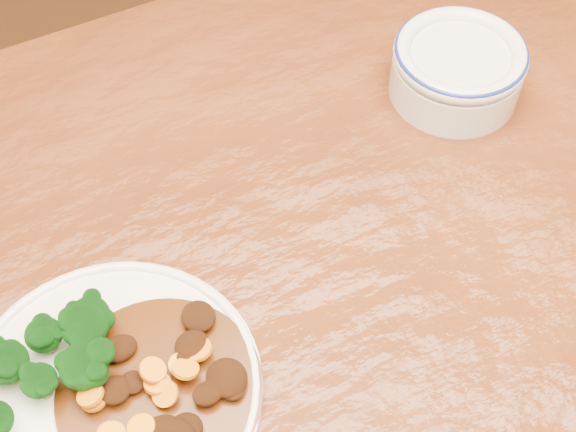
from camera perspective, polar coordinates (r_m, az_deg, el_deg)
dining_table at (r=0.76m, az=5.49°, el=-9.07°), size 1.52×0.94×0.75m
dinner_plate at (r=0.65m, az=-12.45°, el=-12.09°), size 0.24×0.24×0.01m
broccoli_florets at (r=0.64m, az=-16.21°, el=-9.38°), size 0.12×0.08×0.04m
mince_stew at (r=0.63m, az=-8.73°, el=-12.19°), size 0.16×0.16×0.03m
dip_bowl at (r=0.83m, az=11.97°, el=10.29°), size 0.13×0.13×0.06m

